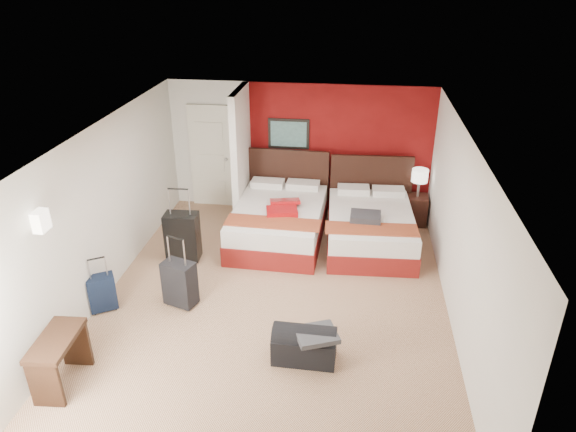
% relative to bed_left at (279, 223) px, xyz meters
% --- Properties ---
extents(ground, '(6.50, 6.50, 0.00)m').
position_rel_bed_left_xyz_m(ground, '(0.20, -1.86, -0.33)').
color(ground, tan).
rests_on(ground, ground).
extents(room_walls, '(5.02, 6.52, 2.50)m').
position_rel_bed_left_xyz_m(room_walls, '(-1.20, -0.44, 0.93)').
color(room_walls, silver).
rests_on(room_walls, ground).
extents(red_accent_panel, '(3.50, 0.04, 2.50)m').
position_rel_bed_left_xyz_m(red_accent_panel, '(0.95, 1.37, 0.92)').
color(red_accent_panel, maroon).
rests_on(red_accent_panel, ground).
extents(partition_wall, '(0.12, 1.20, 2.50)m').
position_rel_bed_left_xyz_m(partition_wall, '(-0.80, 0.75, 0.92)').
color(partition_wall, silver).
rests_on(partition_wall, ground).
extents(entry_door, '(0.82, 0.06, 2.05)m').
position_rel_bed_left_xyz_m(entry_door, '(-1.55, 1.34, 0.70)').
color(entry_door, silver).
rests_on(entry_door, ground).
extents(bed_left, '(1.59, 2.22, 0.65)m').
position_rel_bed_left_xyz_m(bed_left, '(0.00, 0.00, 0.00)').
color(bed_left, silver).
rests_on(bed_left, ground).
extents(bed_right, '(1.55, 2.14, 0.62)m').
position_rel_bed_left_xyz_m(bed_right, '(1.60, 0.01, -0.01)').
color(bed_right, white).
rests_on(bed_right, ground).
extents(red_suitcase_open, '(0.65, 0.81, 0.09)m').
position_rel_bed_left_xyz_m(red_suitcase_open, '(0.10, -0.10, 0.37)').
color(red_suitcase_open, '#A30E11').
rests_on(red_suitcase_open, bed_left).
extents(jacket_bundle, '(0.51, 0.41, 0.12)m').
position_rel_bed_left_xyz_m(jacket_bundle, '(1.50, -0.29, 0.36)').
color(jacket_bundle, '#35353A').
rests_on(jacket_bundle, bed_right).
extents(nightstand, '(0.41, 0.41, 0.56)m').
position_rel_bed_left_xyz_m(nightstand, '(2.46, 0.97, -0.05)').
color(nightstand, black).
rests_on(nightstand, ground).
extents(table_lamp, '(0.33, 0.33, 0.53)m').
position_rel_bed_left_xyz_m(table_lamp, '(2.46, 0.97, 0.50)').
color(table_lamp, silver).
rests_on(table_lamp, nightstand).
extents(suitcase_black, '(0.55, 0.36, 0.80)m').
position_rel_bed_left_xyz_m(suitcase_black, '(-1.46, -0.89, 0.08)').
color(suitcase_black, black).
rests_on(suitcase_black, ground).
extents(suitcase_charcoal, '(0.51, 0.41, 0.66)m').
position_rel_bed_left_xyz_m(suitcase_charcoal, '(-1.12, -2.13, 0.00)').
color(suitcase_charcoal, black).
rests_on(suitcase_charcoal, ground).
extents(suitcase_navy, '(0.44, 0.39, 0.52)m').
position_rel_bed_left_xyz_m(suitcase_navy, '(-2.17, -2.40, -0.07)').
color(suitcase_navy, black).
rests_on(suitcase_navy, ground).
extents(duffel_bag, '(0.79, 0.43, 0.40)m').
position_rel_bed_left_xyz_m(duffel_bag, '(0.77, -3.05, -0.13)').
color(duffel_bag, black).
rests_on(duffel_bag, ground).
extents(jacket_draped, '(0.61, 0.57, 0.07)m').
position_rel_bed_left_xyz_m(jacket_draped, '(0.92, -3.10, 0.10)').
color(jacket_draped, '#3C3D41').
rests_on(jacket_draped, duffel_bag).
extents(desk, '(0.46, 0.83, 0.67)m').
position_rel_bed_left_xyz_m(desk, '(-1.98, -3.85, 0.01)').
color(desk, black).
rests_on(desk, ground).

